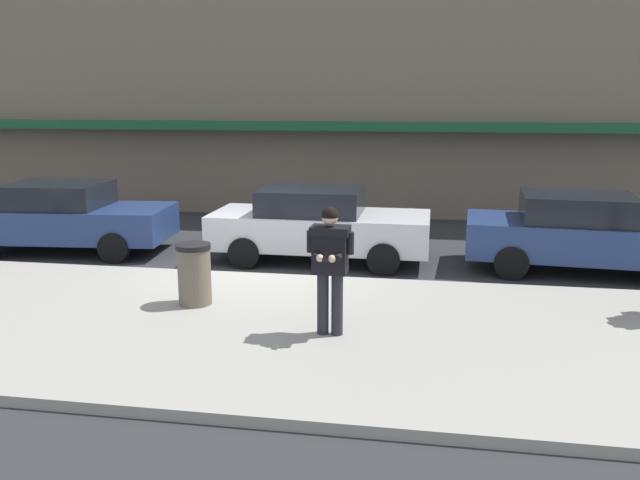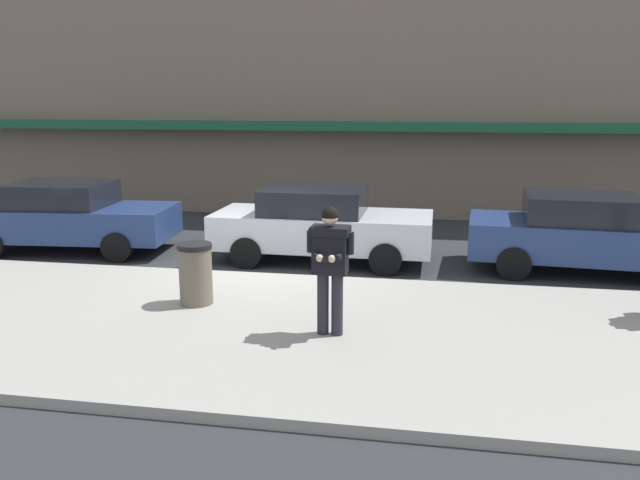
% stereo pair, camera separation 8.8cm
% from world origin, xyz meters
% --- Properties ---
extents(ground_plane, '(80.00, 80.00, 0.00)m').
position_xyz_m(ground_plane, '(0.00, 0.00, 0.00)').
color(ground_plane, '#2B2D30').
extents(sidewalk, '(32.00, 5.30, 0.14)m').
position_xyz_m(sidewalk, '(1.00, -2.85, 0.07)').
color(sidewalk, '#99968E').
rests_on(sidewalk, ground).
extents(curb_paint_line, '(28.00, 0.12, 0.01)m').
position_xyz_m(curb_paint_line, '(1.00, 0.05, 0.00)').
color(curb_paint_line, silver).
rests_on(curb_paint_line, ground).
extents(storefront_facade, '(28.00, 4.70, 10.87)m').
position_xyz_m(storefront_facade, '(1.00, 8.49, 5.42)').
color(storefront_facade, '#756656').
rests_on(storefront_facade, ground).
extents(parked_sedan_near, '(4.63, 2.20, 1.54)m').
position_xyz_m(parked_sedan_near, '(-4.66, 1.29, 0.79)').
color(parked_sedan_near, navy).
rests_on(parked_sedan_near, ground).
extents(parked_sedan_mid, '(4.53, 1.98, 1.54)m').
position_xyz_m(parked_sedan_mid, '(1.00, 1.40, 0.79)').
color(parked_sedan_mid, silver).
rests_on(parked_sedan_mid, ground).
extents(parked_sedan_far, '(4.63, 2.19, 1.54)m').
position_xyz_m(parked_sedan_far, '(6.23, 1.37, 0.79)').
color(parked_sedan_far, navy).
rests_on(parked_sedan_far, ground).
extents(man_texting_on_phone, '(0.65, 0.59, 1.81)m').
position_xyz_m(man_texting_on_phone, '(1.91, -3.09, 1.25)').
color(man_texting_on_phone, '#23232B').
rests_on(man_texting_on_phone, sidewalk).
extents(trash_bin, '(0.55, 0.55, 0.98)m').
position_xyz_m(trash_bin, '(-0.40, -2.12, 0.63)').
color(trash_bin, '#665B4C').
rests_on(trash_bin, sidewalk).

